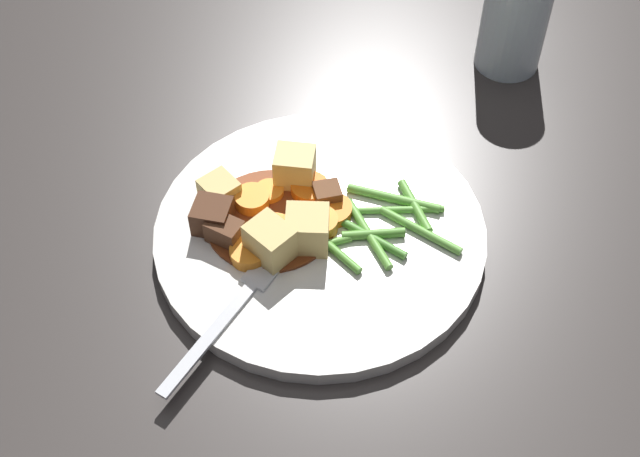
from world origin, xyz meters
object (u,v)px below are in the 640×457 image
(potato_chunk_0, at_px, (295,168))
(water_glass, at_px, (514,21))
(carrot_slice_3, at_px, (331,210))
(carrot_slice_6, at_px, (252,200))
(potato_chunk_1, at_px, (219,191))
(fork, at_px, (236,305))
(carrot_slice_2, at_px, (296,226))
(potato_chunk_3, at_px, (270,242))
(carrot_slice_5, at_px, (249,253))
(potato_chunk_2, at_px, (307,230))
(meat_chunk_1, at_px, (212,216))
(dinner_plate, at_px, (320,234))
(carrot_slice_1, at_px, (275,230))
(carrot_slice_4, at_px, (315,221))
(carrot_slice_0, at_px, (310,189))
(meat_chunk_0, at_px, (225,231))
(meat_chunk_2, at_px, (324,194))
(carrot_slice_7, at_px, (269,192))

(potato_chunk_0, height_order, water_glass, water_glass)
(carrot_slice_3, relative_size, carrot_slice_6, 1.18)
(potato_chunk_1, bearing_deg, water_glass, -132.43)
(fork, bearing_deg, potato_chunk_1, -67.83)
(carrot_slice_2, height_order, potato_chunk_3, potato_chunk_3)
(carrot_slice_2, bearing_deg, carrot_slice_5, 49.20)
(potato_chunk_3, bearing_deg, potato_chunk_2, -144.20)
(carrot_slice_5, distance_m, carrot_slice_6, 0.06)
(potato_chunk_3, relative_size, meat_chunk_1, 1.16)
(potato_chunk_1, xyz_separation_m, water_glass, (-0.23, -0.25, 0.03))
(potato_chunk_2, bearing_deg, dinner_plate, -112.42)
(potato_chunk_1, bearing_deg, potato_chunk_2, 159.58)
(carrot_slice_2, xyz_separation_m, carrot_slice_5, (0.03, 0.04, 0.00))
(carrot_slice_1, height_order, water_glass, water_glass)
(carrot_slice_4, bearing_deg, carrot_slice_2, 27.05)
(carrot_slice_0, distance_m, carrot_slice_1, 0.05)
(dinner_plate, bearing_deg, carrot_slice_0, -65.58)
(carrot_slice_4, relative_size, potato_chunk_2, 0.87)
(fork, bearing_deg, carrot_slice_5, -87.43)
(carrot_slice_2, distance_m, carrot_slice_5, 0.05)
(potato_chunk_0, relative_size, meat_chunk_1, 1.12)
(carrot_slice_6, relative_size, potato_chunk_1, 1.04)
(meat_chunk_0, bearing_deg, meat_chunk_2, -140.90)
(carrot_slice_0, height_order, fork, carrot_slice_0)
(meat_chunk_0, relative_size, meat_chunk_1, 0.93)
(potato_chunk_2, bearing_deg, carrot_slice_5, 29.15)
(carrot_slice_7, bearing_deg, potato_chunk_1, 18.61)
(meat_chunk_2, bearing_deg, carrot_slice_5, 56.40)
(potato_chunk_0, xyz_separation_m, water_glass, (-0.17, -0.22, 0.02))
(carrot_slice_0, relative_size, carrot_slice_1, 1.05)
(potato_chunk_0, height_order, meat_chunk_1, potato_chunk_0)
(carrot_slice_3, height_order, potato_chunk_0, potato_chunk_0)
(carrot_slice_0, relative_size, meat_chunk_2, 1.48)
(meat_chunk_0, height_order, meat_chunk_1, meat_chunk_1)
(carrot_slice_4, height_order, potato_chunk_0, potato_chunk_0)
(carrot_slice_0, xyz_separation_m, meat_chunk_1, (0.07, 0.05, 0.01))
(potato_chunk_0, bearing_deg, carrot_slice_3, 142.19)
(carrot_slice_0, bearing_deg, meat_chunk_0, 47.96)
(dinner_plate, bearing_deg, potato_chunk_1, -8.80)
(dinner_plate, xyz_separation_m, potato_chunk_1, (0.09, -0.01, 0.02))
(potato_chunk_0, distance_m, water_glass, 0.28)
(carrot_slice_0, height_order, meat_chunk_0, meat_chunk_0)
(dinner_plate, relative_size, carrot_slice_4, 9.19)
(potato_chunk_2, xyz_separation_m, meat_chunk_2, (-0.00, -0.05, -0.01))
(meat_chunk_1, bearing_deg, potato_chunk_3, 159.30)
(carrot_slice_7, bearing_deg, fork, 91.02)
(carrot_slice_3, relative_size, potato_chunk_3, 0.99)
(water_glass, bearing_deg, carrot_slice_6, 51.48)
(potato_chunk_1, relative_size, water_glass, 0.28)
(carrot_slice_2, relative_size, carrot_slice_3, 0.71)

